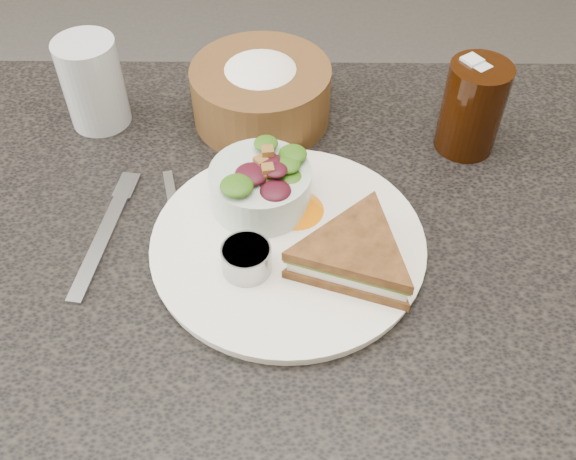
% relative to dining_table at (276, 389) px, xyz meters
% --- Properties ---
extents(dining_table, '(1.00, 0.70, 0.75)m').
position_rel_dining_table_xyz_m(dining_table, '(0.00, 0.00, 0.00)').
color(dining_table, black).
rests_on(dining_table, floor).
extents(dinner_plate, '(0.31, 0.31, 0.01)m').
position_rel_dining_table_xyz_m(dinner_plate, '(0.02, -0.02, 0.38)').
color(dinner_plate, white).
rests_on(dinner_plate, dining_table).
extents(sandwich, '(0.20, 0.20, 0.04)m').
position_rel_dining_table_xyz_m(sandwich, '(0.09, -0.06, 0.41)').
color(sandwich, brown).
rests_on(sandwich, dinner_plate).
extents(salad_bowl, '(0.12, 0.12, 0.07)m').
position_rel_dining_table_xyz_m(salad_bowl, '(-0.01, 0.04, 0.42)').
color(salad_bowl, '#AFC1B6').
rests_on(salad_bowl, dinner_plate).
extents(dressing_ramekin, '(0.07, 0.07, 0.03)m').
position_rel_dining_table_xyz_m(dressing_ramekin, '(-0.02, -0.06, 0.40)').
color(dressing_ramekin, '#949598').
rests_on(dressing_ramekin, dinner_plate).
extents(orange_wedge, '(0.10, 0.10, 0.03)m').
position_rel_dining_table_xyz_m(orange_wedge, '(0.03, 0.02, 0.40)').
color(orange_wedge, orange).
rests_on(orange_wedge, dinner_plate).
extents(fork, '(0.04, 0.18, 0.00)m').
position_rel_dining_table_xyz_m(fork, '(-0.19, -0.01, 0.38)').
color(fork, '#95979C').
rests_on(fork, dining_table).
extents(knife, '(0.06, 0.17, 0.00)m').
position_rel_dining_table_xyz_m(knife, '(-0.11, 0.01, 0.38)').
color(knife, '#A9ACB0').
rests_on(knife, dining_table).
extents(bread_basket, '(0.19, 0.19, 0.11)m').
position_rel_dining_table_xyz_m(bread_basket, '(-0.02, 0.22, 0.43)').
color(bread_basket, brown).
rests_on(bread_basket, dining_table).
extents(cola_glass, '(0.09, 0.09, 0.13)m').
position_rel_dining_table_xyz_m(cola_glass, '(0.25, 0.16, 0.44)').
color(cola_glass, black).
rests_on(cola_glass, dining_table).
extents(water_glass, '(0.09, 0.09, 0.12)m').
position_rel_dining_table_xyz_m(water_glass, '(-0.24, 0.21, 0.44)').
color(water_glass, '#AFB5B9').
rests_on(water_glass, dining_table).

